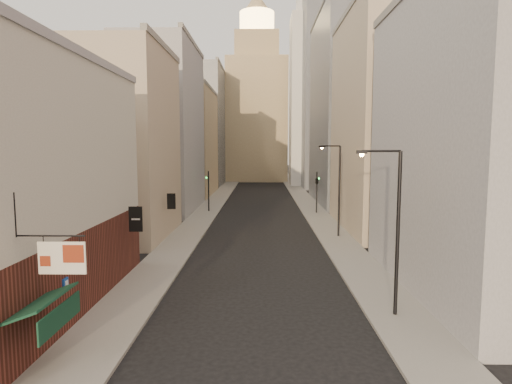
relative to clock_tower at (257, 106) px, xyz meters
The scene contains 17 objects.
sidewalk_left 41.32m from the clock_tower, 98.46° to the right, with size 3.00×140.00×0.15m, color gray.
sidewalk_right 41.64m from the clock_tower, 78.54° to the right, with size 3.00×140.00×0.15m, color gray.
near_building_left 84.40m from the clock_tower, 96.86° to the right, with size 8.30×23.04×12.30m.
left_bldg_beige 67.60m from the clock_tower, 99.46° to the right, with size 8.00×12.00×16.00m, color tan.
left_bldg_grey 51.76m from the clock_tower, 102.41° to the right, with size 8.00×16.00×20.00m, color gray.
left_bldg_tan 35.05m from the clock_tower, 108.97° to the right, with size 8.00×18.00×17.00m, color tan.
left_bldg_wingrid 17.23m from the clock_tower, 132.51° to the right, with size 8.00×20.00×24.00m, color gray.
right_bldg_grey 81.62m from the clock_tower, 80.77° to the right, with size 8.00×16.00×16.00m, color gray.
right_bldg_beige 63.81m from the clock_tower, 78.16° to the right, with size 8.00×16.00×20.00m, color tan.
right_bldg_wingrid 44.21m from the clock_tower, 72.80° to the right, with size 8.00×20.00×26.00m, color gray.
highrise 24.93m from the clock_tower, 36.38° to the right, with size 21.00×23.00×51.20m.
clock_tower is the anchor object (origin of this frame).
white_tower 17.83m from the clock_tower, 51.84° to the right, with size 8.00×8.00×41.50m.
streetlamp_near 85.02m from the clock_tower, 85.13° to the right, with size 2.02×0.30×7.71m.
streetlamp_mid 67.95m from the clock_tower, 83.41° to the right, with size 2.00×0.90×8.00m.
traffic_light_left 53.87m from the clock_tower, 95.79° to the right, with size 0.59×0.53×5.00m.
traffic_light_right 55.13m from the clock_tower, 81.78° to the right, with size 0.63×0.61×5.00m.
Camera 1 is at (0.15, -10.84, 7.81)m, focal length 30.00 mm.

